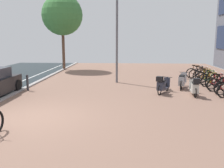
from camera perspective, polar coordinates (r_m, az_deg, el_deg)
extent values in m
cube|color=#886453|center=(9.00, 13.39, -8.02)|extent=(14.40, 40.00, 0.05)
torus|color=black|center=(12.96, 24.10, -1.42)|extent=(0.74, 0.09, 0.74)
torus|color=black|center=(13.59, 23.35, -0.93)|extent=(0.71, 0.10, 0.70)
cylinder|color=maroon|center=(13.64, 23.79, -1.02)|extent=(0.24, 0.04, 0.08)
cylinder|color=maroon|center=(13.58, 23.68, 0.12)|extent=(0.16, 0.03, 0.51)
cube|color=black|center=(13.56, 24.03, 1.34)|extent=(0.22, 0.10, 0.06)
torus|color=black|center=(14.27, 22.08, -0.26)|extent=(0.75, 0.22, 0.75)
cylinder|color=black|center=(14.29, 23.72, 0.74)|extent=(0.32, 0.10, 0.66)
cylinder|color=black|center=(14.26, 22.93, 0.68)|extent=(0.15, 0.06, 0.60)
cylinder|color=black|center=(14.24, 23.60, 1.92)|extent=(0.40, 0.11, 0.09)
cylinder|color=black|center=(14.29, 22.57, -0.38)|extent=(0.26, 0.08, 0.08)
cylinder|color=black|center=(14.24, 22.44, 0.80)|extent=(0.17, 0.06, 0.55)
cube|color=black|center=(14.21, 22.82, 2.02)|extent=(0.23, 0.13, 0.06)
torus|color=black|center=(14.92, 21.56, 0.12)|extent=(0.70, 0.15, 0.70)
torus|color=black|center=(15.06, 23.97, 0.04)|extent=(0.70, 0.15, 0.70)
cylinder|color=maroon|center=(14.96, 23.08, 1.03)|extent=(0.32, 0.07, 0.61)
cylinder|color=maroon|center=(14.92, 22.35, 0.96)|extent=(0.14, 0.05, 0.56)
cylinder|color=maroon|center=(14.91, 22.96, 2.08)|extent=(0.39, 0.08, 0.08)
cylinder|color=maroon|center=(14.95, 22.02, 0.02)|extent=(0.25, 0.06, 0.08)
cylinder|color=maroon|center=(14.89, 21.90, 1.07)|extent=(0.17, 0.04, 0.51)
cylinder|color=maroon|center=(15.01, 23.83, 1.09)|extent=(0.15, 0.05, 0.56)
cube|color=black|center=(14.87, 22.24, 2.17)|extent=(0.23, 0.12, 0.06)
cylinder|color=#ADADB2|center=(14.95, 23.70, 2.33)|extent=(0.08, 0.48, 0.02)
torus|color=black|center=(15.55, 20.60, 0.54)|extent=(0.68, 0.17, 0.68)
torus|color=black|center=(15.66, 22.80, 0.45)|extent=(0.68, 0.17, 0.68)
cylinder|color=#C0861C|center=(15.58, 21.98, 1.37)|extent=(0.30, 0.08, 0.60)
cylinder|color=#C0861C|center=(15.55, 21.31, 1.31)|extent=(0.14, 0.06, 0.54)
cylinder|color=#C0861C|center=(15.53, 21.87, 2.35)|extent=(0.37, 0.09, 0.08)
cylinder|color=#C0861C|center=(15.57, 21.01, 0.44)|extent=(0.24, 0.06, 0.07)
cylinder|color=#C0861C|center=(15.53, 20.90, 1.42)|extent=(0.16, 0.05, 0.50)
cylinder|color=#C0861C|center=(15.61, 22.67, 1.42)|extent=(0.14, 0.05, 0.54)
cube|color=black|center=(15.50, 21.21, 2.44)|extent=(0.23, 0.12, 0.06)
cylinder|color=#ADADB2|center=(15.56, 22.55, 2.59)|extent=(0.10, 0.48, 0.02)
torus|color=black|center=(16.23, 20.17, 1.00)|extent=(0.72, 0.19, 0.71)
torus|color=black|center=(16.32, 22.34, 0.91)|extent=(0.72, 0.19, 0.71)
cylinder|color=#2C6A34|center=(16.24, 21.53, 1.84)|extent=(0.31, 0.09, 0.63)
cylinder|color=#2C6A34|center=(16.22, 20.88, 1.79)|extent=(0.14, 0.06, 0.57)
cylinder|color=#2C6A34|center=(16.20, 21.43, 2.84)|extent=(0.38, 0.10, 0.08)
cylinder|color=#2C6A34|center=(16.25, 20.58, 0.90)|extent=(0.24, 0.07, 0.08)
cylinder|color=#2C6A34|center=(16.20, 20.47, 1.89)|extent=(0.16, 0.05, 0.52)
cylinder|color=#2C6A34|center=(16.27, 22.21, 1.90)|extent=(0.15, 0.05, 0.57)
cube|color=black|center=(16.17, 20.78, 2.92)|extent=(0.23, 0.13, 0.06)
cylinder|color=#ADADB2|center=(16.22, 22.09, 3.06)|extent=(0.11, 0.48, 0.02)
torus|color=black|center=(16.89, 19.49, 1.40)|extent=(0.72, 0.23, 0.72)
torus|color=black|center=(16.94, 21.59, 1.29)|extent=(0.72, 0.23, 0.72)
cylinder|color=#BB8A19|center=(16.88, 20.81, 2.21)|extent=(0.31, 0.10, 0.63)
cylinder|color=#BB8A19|center=(16.87, 20.17, 2.16)|extent=(0.14, 0.07, 0.58)
cylinder|color=#BB8A19|center=(16.84, 20.70, 3.17)|extent=(0.38, 0.12, 0.08)
cylinder|color=#BB8A19|center=(16.90, 19.89, 1.30)|extent=(0.24, 0.08, 0.08)
cylinder|color=#BB8A19|center=(16.86, 19.78, 2.26)|extent=(0.16, 0.06, 0.53)
cylinder|color=#BB8A19|center=(16.90, 21.47, 2.25)|extent=(0.15, 0.06, 0.58)
cube|color=black|center=(16.83, 20.07, 3.26)|extent=(0.23, 0.14, 0.06)
cylinder|color=#ADADB2|center=(16.85, 21.35, 3.39)|extent=(0.13, 0.47, 0.02)
torus|color=black|center=(17.54, 18.94, 1.74)|extent=(0.73, 0.21, 0.73)
torus|color=black|center=(17.60, 21.01, 1.65)|extent=(0.73, 0.21, 0.73)
cylinder|color=brown|center=(17.54, 20.24, 2.53)|extent=(0.32, 0.09, 0.64)
cylinder|color=brown|center=(17.52, 19.61, 2.48)|extent=(0.14, 0.06, 0.58)
cylinder|color=brown|center=(17.50, 20.13, 3.46)|extent=(0.39, 0.11, 0.08)
cylinder|color=brown|center=(17.55, 19.33, 1.65)|extent=(0.25, 0.07, 0.08)
cylinder|color=brown|center=(17.51, 19.22, 2.58)|extent=(0.17, 0.06, 0.53)
cylinder|color=brown|center=(17.56, 20.89, 2.58)|extent=(0.15, 0.06, 0.58)
cube|color=black|center=(17.48, 19.51, 3.54)|extent=(0.23, 0.13, 0.06)
cylinder|color=#ADADB2|center=(17.52, 20.77, 3.67)|extent=(0.11, 0.48, 0.02)
torus|color=black|center=(18.12, 18.07, 2.06)|extent=(0.73, 0.12, 0.73)
torus|color=black|center=(18.26, 20.09, 2.00)|extent=(0.73, 0.12, 0.73)
cylinder|color=black|center=(18.17, 19.34, 2.85)|extent=(0.32, 0.06, 0.64)
cylinder|color=black|center=(18.13, 18.72, 2.79)|extent=(0.14, 0.05, 0.58)
cylinder|color=black|center=(18.13, 19.23, 3.75)|extent=(0.40, 0.06, 0.09)
cylinder|color=black|center=(18.15, 18.45, 1.97)|extent=(0.26, 0.05, 0.08)
cylinder|color=black|center=(18.11, 18.34, 2.88)|extent=(0.17, 0.04, 0.53)
cylinder|color=black|center=(18.21, 19.97, 2.90)|extent=(0.15, 0.04, 0.58)
cube|color=black|center=(18.09, 18.62, 3.82)|extent=(0.23, 0.11, 0.06)
cylinder|color=#ADADB2|center=(18.16, 19.85, 3.97)|extent=(0.06, 0.48, 0.02)
torus|color=black|center=(18.77, 17.45, 2.35)|extent=(0.73, 0.11, 0.72)
torus|color=black|center=(18.91, 19.39, 2.30)|extent=(0.73, 0.11, 0.72)
cylinder|color=brown|center=(18.82, 18.66, 3.11)|extent=(0.32, 0.05, 0.63)
cylinder|color=brown|center=(18.78, 18.08, 3.05)|extent=(0.14, 0.04, 0.58)
cylinder|color=brown|center=(18.77, 18.56, 3.97)|extent=(0.40, 0.06, 0.08)
cylinder|color=brown|center=(18.80, 17.82, 2.27)|extent=(0.25, 0.04, 0.08)
cylinder|color=brown|center=(18.75, 17.71, 3.14)|extent=(0.17, 0.03, 0.53)
cylinder|color=brown|center=(18.86, 19.27, 3.16)|extent=(0.15, 0.04, 0.58)
cube|color=black|center=(18.73, 17.97, 4.04)|extent=(0.22, 0.10, 0.06)
cylinder|color=#ADADB2|center=(18.81, 19.16, 4.18)|extent=(0.05, 0.48, 0.02)
torus|color=black|center=(12.52, 18.36, -1.95)|extent=(0.10, 0.49, 0.49)
torus|color=black|center=(13.67, 17.61, -0.91)|extent=(0.10, 0.49, 0.49)
cube|color=silver|center=(13.10, 17.97, -1.51)|extent=(0.35, 0.69, 0.08)
cube|color=silver|center=(12.69, 18.27, -0.90)|extent=(0.36, 0.55, 0.43)
cube|color=black|center=(12.65, 18.33, 0.19)|extent=(0.31, 0.50, 0.06)
cylinder|color=silver|center=(13.61, 17.68, 0.06)|extent=(0.08, 0.13, 0.49)
cube|color=silver|center=(13.54, 17.72, -0.08)|extent=(0.33, 0.11, 0.48)
cylinder|color=black|center=(13.54, 17.75, 1.05)|extent=(0.52, 0.08, 0.03)
cube|color=black|center=(12.37, 18.55, 0.67)|extent=(0.31, 0.31, 0.24)
torus|color=black|center=(12.69, 10.73, -1.39)|extent=(0.28, 0.48, 0.52)
torus|color=black|center=(13.78, 12.40, -0.53)|extent=(0.28, 0.48, 0.52)
cube|color=#2E3344|center=(13.24, 11.60, -1.04)|extent=(0.55, 0.71, 0.08)
cube|color=#2E3344|center=(12.85, 11.08, -0.41)|extent=(0.50, 0.60, 0.42)
cube|color=black|center=(12.81, 11.11, 0.64)|extent=(0.45, 0.54, 0.06)
cylinder|color=#2E3344|center=(13.72, 12.41, 0.50)|extent=(0.12, 0.14, 0.52)
cube|color=#2E3344|center=(13.65, 12.31, 0.36)|extent=(0.32, 0.22, 0.51)
cylinder|color=black|center=(13.65, 12.42, 1.55)|extent=(0.47, 0.27, 0.03)
cube|color=black|center=(12.55, 10.73, 1.14)|extent=(0.38, 0.38, 0.24)
torus|color=black|center=(14.07, 15.36, -0.34)|extent=(0.23, 0.56, 0.57)
torus|color=black|center=(15.37, 15.90, 0.51)|extent=(0.23, 0.56, 0.57)
cube|color=#A6A7AD|center=(14.72, 15.64, 0.00)|extent=(0.50, 0.79, 0.08)
cube|color=#A6A7AD|center=(14.26, 15.51, 0.72)|extent=(0.47, 0.65, 0.50)
cube|color=black|center=(14.22, 15.57, 1.84)|extent=(0.41, 0.58, 0.06)
cylinder|color=#A6A7AD|center=(15.30, 15.95, 1.54)|extent=(0.10, 0.14, 0.57)
cube|color=#A6A7AD|center=(15.23, 15.91, 1.40)|extent=(0.33, 0.18, 0.57)
cylinder|color=black|center=(15.23, 15.99, 2.58)|extent=(0.50, 0.19, 0.03)
cylinder|color=black|center=(14.19, -20.59, -0.33)|extent=(0.20, 0.62, 0.62)
cylinder|color=slate|center=(15.81, 1.11, 10.38)|extent=(0.14, 0.14, 5.58)
cylinder|color=brown|center=(22.92, -10.93, 7.62)|extent=(0.25, 0.25, 3.54)
sphere|color=#42803F|center=(22.98, -11.19, 15.11)|extent=(3.52, 3.52, 3.52)
cylinder|color=#38383D|center=(14.19, -18.59, 0.29)|extent=(0.12, 0.12, 0.86)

